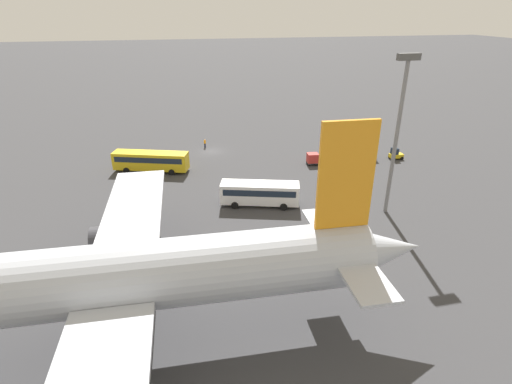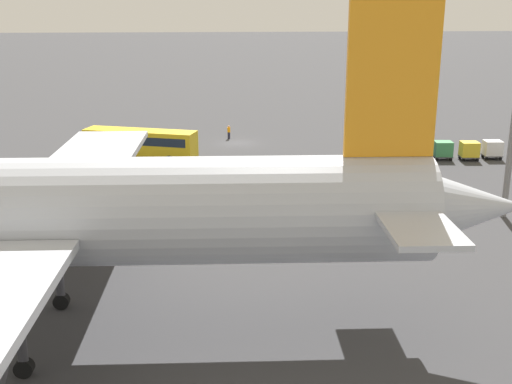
% 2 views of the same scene
% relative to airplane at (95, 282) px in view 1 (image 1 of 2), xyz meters
% --- Properties ---
extents(ground_plane, '(600.00, 600.00, 0.00)m').
position_rel_airplane_xyz_m(ground_plane, '(-13.98, -47.33, -6.85)').
color(ground_plane, '#38383A').
extents(airplane, '(53.23, 45.75, 18.22)m').
position_rel_airplane_xyz_m(airplane, '(0.00, 0.00, 0.00)').
color(airplane, '#B2B7C1').
rests_on(airplane, ground).
extents(shuttle_bus_near, '(12.78, 6.59, 3.34)m').
position_rel_airplane_xyz_m(shuttle_bus_near, '(-2.90, -39.44, -4.85)').
color(shuttle_bus_near, gold).
rests_on(shuttle_bus_near, ground).
extents(shuttle_bus_far, '(11.23, 5.79, 3.28)m').
position_rel_airplane_xyz_m(shuttle_bus_far, '(-17.98, -22.99, -4.89)').
color(shuttle_bus_far, white).
rests_on(shuttle_bus_far, ground).
extents(baggage_tug, '(2.40, 1.62, 2.10)m').
position_rel_airplane_xyz_m(baggage_tug, '(-46.48, -35.77, -5.91)').
color(baggage_tug, gold).
rests_on(baggage_tug, ground).
extents(worker_person, '(0.38, 0.38, 1.74)m').
position_rel_airplane_xyz_m(worker_person, '(-13.06, -50.04, -5.98)').
color(worker_person, '#1E1E2D').
rests_on(worker_person, ground).
extents(cargo_cart_white, '(2.12, 1.83, 2.06)m').
position_rel_airplane_xyz_m(cargo_cart_white, '(-41.95, -36.78, -5.66)').
color(cargo_cart_white, '#38383D').
rests_on(cargo_cart_white, ground).
extents(cargo_cart_yellow, '(2.12, 1.83, 2.06)m').
position_rel_airplane_xyz_m(cargo_cart_yellow, '(-39.13, -36.37, -5.66)').
color(cargo_cart_yellow, '#38383D').
rests_on(cargo_cart_yellow, ground).
extents(cargo_cart_green, '(2.12, 1.83, 2.06)m').
position_rel_airplane_xyz_m(cargo_cart_green, '(-36.30, -36.83, -5.66)').
color(cargo_cart_green, '#38383D').
rests_on(cargo_cart_green, ground).
extents(cargo_cart_blue, '(2.12, 1.83, 2.06)m').
position_rel_airplane_xyz_m(cargo_cart_blue, '(-33.48, -36.50, -5.66)').
color(cargo_cart_blue, '#38383D').
rests_on(cargo_cart_blue, ground).
extents(cargo_cart_red, '(2.12, 1.83, 2.06)m').
position_rel_airplane_xyz_m(cargo_cart_red, '(-30.66, -36.39, -5.66)').
color(cargo_cart_red, '#38383D').
rests_on(cargo_cart_red, ground).
extents(light_pole, '(2.80, 0.70, 20.59)m').
position_rel_airplane_xyz_m(light_pole, '(-34.31, -17.30, 5.52)').
color(light_pole, slate).
rests_on(light_pole, ground).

